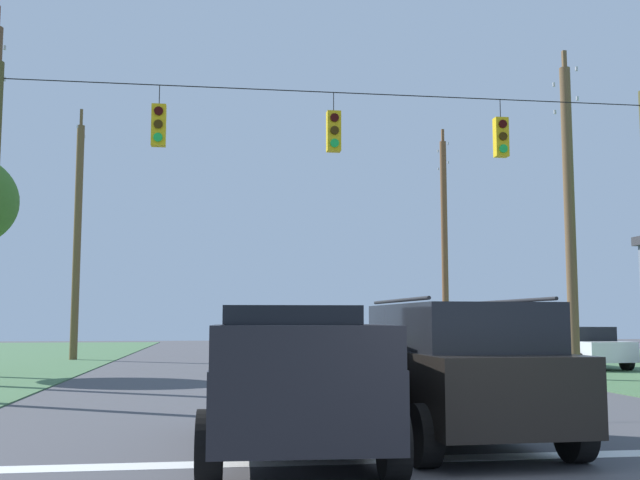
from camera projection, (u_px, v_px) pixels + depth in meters
name	position (u px, v px, depth m)	size (l,w,h in m)	color
stop_bar_stripe	(426.00, 459.00, 9.58)	(13.14, 0.45, 0.01)	white
lane_dash_0	(345.00, 406.00, 15.49)	(0.15, 2.50, 0.01)	white
lane_dash_1	(302.00, 378.00, 23.12)	(0.15, 2.50, 0.01)	white
lane_dash_2	(283.00, 365.00, 29.34)	(0.15, 2.50, 0.01)	white
overhead_signal_span	(340.00, 218.00, 17.36)	(15.66, 0.31, 7.43)	#4D4A25
pickup_truck	(292.00, 379.00, 10.15)	(2.46, 5.48, 1.95)	black
suv_black	(455.00, 369.00, 10.84)	(2.35, 4.87, 2.05)	black
distant_car_crossing_white	(581.00, 347.00, 27.51)	(2.28, 4.43, 1.52)	silver
utility_pole_mid_right	(570.00, 214.00, 22.72)	(0.32, 1.60, 10.02)	brown
utility_pole_far_right	(445.00, 243.00, 35.83)	(0.31, 1.69, 10.93)	brown
utility_pole_far_left	(77.00, 238.00, 33.85)	(0.34, 1.94, 11.35)	brown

